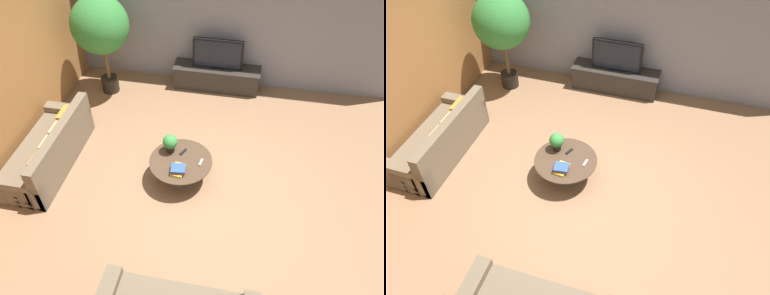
% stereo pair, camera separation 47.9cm
% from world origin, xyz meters
% --- Properties ---
extents(ground_plane, '(24.00, 24.00, 0.00)m').
position_xyz_m(ground_plane, '(0.00, 0.00, 0.00)').
color(ground_plane, '#8C6647').
extents(back_wall_stone, '(7.40, 0.12, 3.00)m').
position_xyz_m(back_wall_stone, '(0.00, 3.26, 1.50)').
color(back_wall_stone, gray).
rests_on(back_wall_stone, ground).
extents(media_console, '(1.85, 0.50, 0.50)m').
position_xyz_m(media_console, '(-0.09, 2.94, 0.26)').
color(media_console, '#2D2823').
rests_on(media_console, ground).
extents(television, '(1.04, 0.13, 0.65)m').
position_xyz_m(television, '(-0.09, 2.94, 0.82)').
color(television, black).
rests_on(television, media_console).
extents(coffee_table, '(1.03, 1.03, 0.43)m').
position_xyz_m(coffee_table, '(-0.29, 0.18, 0.30)').
color(coffee_table, '#756656').
rests_on(coffee_table, ground).
extents(couch_by_wall, '(0.84, 2.05, 0.84)m').
position_xyz_m(couch_by_wall, '(-2.59, 0.11, 0.29)').
color(couch_by_wall, brown).
rests_on(couch_by_wall, ground).
extents(potted_palm_tall, '(1.13, 1.13, 2.08)m').
position_xyz_m(potted_palm_tall, '(-2.34, 2.40, 1.48)').
color(potted_palm_tall, black).
rests_on(potted_palm_tall, ground).
extents(potted_plant_tabletop, '(0.24, 0.24, 0.33)m').
position_xyz_m(potted_plant_tabletop, '(-0.51, 0.37, 0.61)').
color(potted_plant_tabletop, black).
rests_on(potted_plant_tabletop, coffee_table).
extents(book_stack, '(0.25, 0.31, 0.10)m').
position_xyz_m(book_stack, '(-0.28, -0.06, 0.47)').
color(book_stack, gold).
rests_on(book_stack, coffee_table).
extents(remote_black, '(0.10, 0.16, 0.02)m').
position_xyz_m(remote_black, '(-0.29, 0.37, 0.44)').
color(remote_black, black).
rests_on(remote_black, coffee_table).
extents(remote_silver, '(0.07, 0.16, 0.02)m').
position_xyz_m(remote_silver, '(0.04, 0.20, 0.44)').
color(remote_silver, gray).
rests_on(remote_silver, coffee_table).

